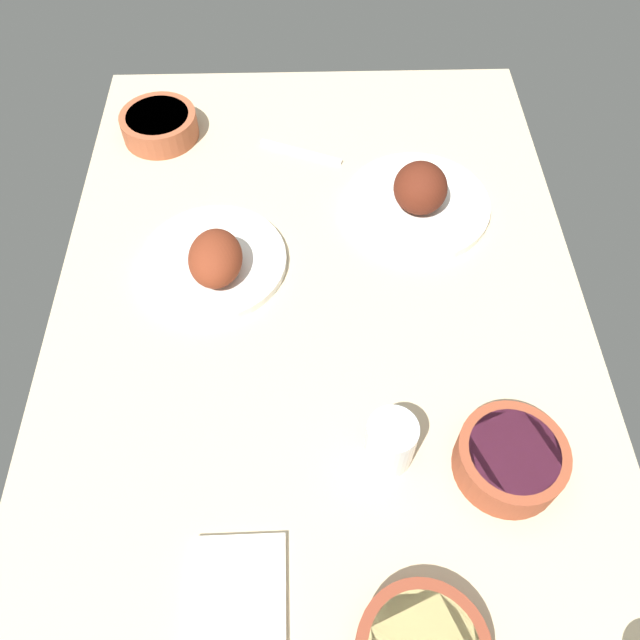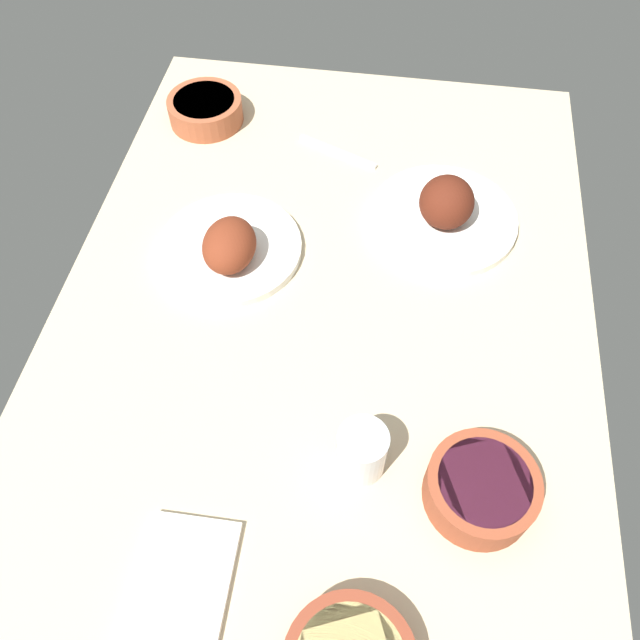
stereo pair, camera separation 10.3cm
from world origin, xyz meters
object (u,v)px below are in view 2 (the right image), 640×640
plate_near_viewer (230,247)px  water_tumbler (362,451)px  plate_far_side (444,212)px  fork_loose (338,152)px  bowl_onions (481,488)px  bowl_cream (205,109)px  folded_napkin (181,592)px

plate_near_viewer → water_tumbler: same height
plate_far_side → fork_loose: bearing=53.3°
plate_far_side → bowl_onions: plate_far_side is taller
plate_near_viewer → fork_loose: (29.95, -15.11, -2.25)cm
plate_far_side → bowl_cream: (22.33, 50.39, -0.13)cm
fork_loose → plate_near_viewer: bearing=-94.3°
folded_napkin → fork_loose: 86.20cm
plate_near_viewer → folded_napkin: 56.25cm
water_tumbler → plate_far_side: bearing=-11.1°
plate_far_side → folded_napkin: bearing=156.6°
plate_near_viewer → bowl_cream: plate_near_viewer is taller
plate_near_viewer → folded_napkin: size_ratio=1.35×
folded_napkin → fork_loose: bearing=-5.7°
plate_near_viewer → fork_loose: size_ratio=1.47×
plate_near_viewer → bowl_onions: (-37.48, -43.66, 0.61)cm
plate_near_viewer → plate_far_side: 39.27cm
bowl_onions → folded_napkin: bowl_onions is taller
bowl_cream → fork_loose: 29.50cm
bowl_cream → fork_loose: bearing=-102.1°
plate_far_side → water_tumbler: bearing=168.9°
water_tumbler → folded_napkin: 29.44cm
water_tumbler → folded_napkin: size_ratio=0.46×
bowl_onions → folded_napkin: size_ratio=0.80×
bowl_onions → water_tumbler: size_ratio=1.73×
plate_far_side → fork_loose: 27.13cm
fork_loose → water_tumbler: bearing=-57.0°
water_tumbler → fork_loose: water_tumbler is taller
plate_near_viewer → plate_far_side: (13.80, -36.76, 0.33)cm
plate_near_viewer → water_tumbler: bearing=-142.3°
water_tumbler → folded_napkin: water_tumbler is taller
plate_far_side → bowl_cream: bearing=66.1°
water_tumbler → fork_loose: size_ratio=0.50×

